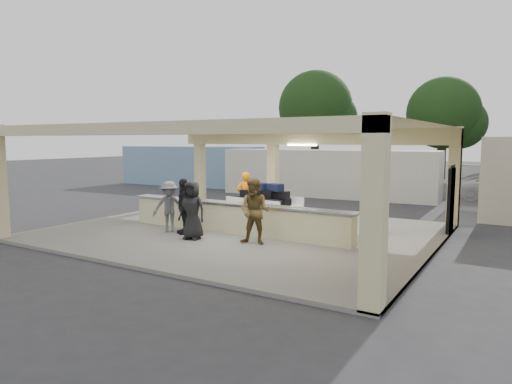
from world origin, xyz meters
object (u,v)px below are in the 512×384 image
Objects in this scene: baggage_counter at (235,218)px; passenger_b at (184,206)px; car_white_a at (501,188)px; passenger_a at (255,211)px; container_blue at (191,166)px; luggage_cart at (264,201)px; car_dark at (495,185)px; baggage_handler at (245,196)px; passenger_c at (169,207)px; passenger_d at (192,210)px; container_white at (327,173)px; drum_fan at (373,218)px.

passenger_b is at bearing -144.03° from baggage_counter.
passenger_b is at bearing 133.93° from car_white_a.
container_blue is (-13.28, 13.41, 0.27)m from passenger_a.
luggage_cart reaches higher than car_dark.
car_white_a is at bearing -173.95° from baggage_handler.
passenger_d is at bearing -62.89° from passenger_c.
luggage_cart is 0.79m from baggage_handler.
passenger_a is 0.16× the size of container_white.
container_white is at bearing 90.85° from car_white_a.
passenger_d is at bearing -88.45° from luggage_cart.
car_dark is 9.27m from container_white.
drum_fan is 0.48× the size of passenger_a.
baggage_counter is at bearing 132.40° from passenger_a.
container_blue reaches higher than car_white_a.
baggage_counter is at bearing -16.80° from passenger_c.
car_white_a is 18.85m from container_blue.
passenger_b is (-1.15, -3.15, 0.12)m from luggage_cart.
drum_fan is 4.15m from passenger_a.
car_dark is at bearing -169.27° from baggage_handler.
luggage_cart is 3.66m from passenger_d.
container_blue is (-10.40, 0.96, 0.05)m from container_white.
container_white is (-7.99, -4.65, 0.64)m from car_dark.
car_dark is (5.10, 17.10, -0.42)m from passenger_a.
passenger_a is 3.32m from passenger_c.
drum_fan is 4.81m from baggage_handler.
baggage_handler is at bearing -45.56° from container_blue.
car_dark is at bearing -6.76° from car_white_a.
baggage_counter is at bearing -48.51° from container_blue.
car_dark is at bearing 89.88° from drum_fan.
car_white_a is (7.44, 15.66, -0.35)m from passenger_d.
passenger_d is 17.34m from car_white_a.
car_dark is (7.81, 17.01, -0.36)m from passenger_b.
container_white is (-1.49, 11.42, 0.69)m from baggage_counter.
container_blue reaches higher than drum_fan.
container_white is (-0.55, 9.32, 0.27)m from baggage_handler.
container_blue is (-11.72, 10.17, 0.46)m from luggage_cart.
car_white_a reaches higher than baggage_counter.
luggage_cart reaches higher than baggage_counter.
passenger_b is 17.24m from car_white_a.
passenger_c is at bearing 152.06° from passenger_d.
luggage_cart is 1.38× the size of passenger_a.
passenger_b reaches higher than passenger_c.
container_blue is (-18.75, -1.86, 0.69)m from car_white_a.
car_dark is at bearing 72.42° from luggage_cart.
drum_fan is at bearing -153.65° from car_dark.
baggage_counter is 0.81× the size of container_blue.
passenger_d is at bearing 136.81° from car_white_a.
passenger_c is 16.64m from container_blue.
baggage_handler is (-0.94, 2.09, 0.42)m from baggage_counter.
baggage_handler is 15.83m from car_dark.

